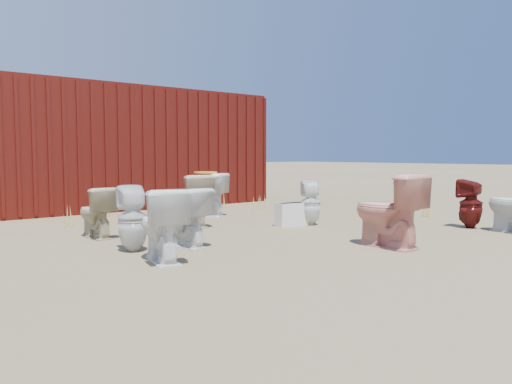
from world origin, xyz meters
TOP-DOWN VIEW (x-y plane):
  - ground at (0.00, 0.00)m, footprint 100.00×100.00m
  - shipping_container at (0.00, 5.20)m, footprint 6.00×2.40m
  - toilet_front_a at (-1.98, -0.35)m, footprint 0.57×0.80m
  - toilet_front_pink at (0.42, -1.29)m, footprint 0.49×0.85m
  - toilet_front_c at (-1.39, 0.22)m, footprint 0.49×0.73m
  - toilet_front_maroon at (2.61, -1.14)m, footprint 0.33×0.34m
  - toilet_back_a at (-1.98, 0.32)m, footprint 0.40×0.41m
  - toilet_back_beige_left at (-1.95, 1.46)m, footprint 0.40×0.66m
  - toilet_back_beige_right at (-0.41, 1.58)m, footprint 0.61×0.84m
  - toilet_back_yellowlid at (0.40, 2.49)m, footprint 0.71×0.84m
  - toilet_back_e at (1.04, 0.56)m, footprint 0.43×0.44m
  - yellow_lid at (0.40, 2.49)m, footprint 0.38×0.47m
  - loose_tank at (0.74, 0.66)m, footprint 0.52×0.25m
  - loose_lid_near at (0.33, 3.46)m, footprint 0.49×0.57m
  - weed_clump_a at (-1.91, 2.52)m, footprint 0.36×0.36m
  - weed_clump_b at (0.15, 2.53)m, footprint 0.32×0.32m
  - weed_clump_c at (1.79, 2.72)m, footprint 0.36×0.36m
  - weed_clump_d at (-1.06, 3.37)m, footprint 0.30×0.30m
  - weed_clump_e at (1.29, 3.47)m, footprint 0.34×0.34m
  - weed_clump_f at (3.29, 0.08)m, footprint 0.28×0.28m

SIDE VIEW (x-z plane):
  - ground at x=0.00m, z-range 0.00..0.00m
  - loose_lid_near at x=0.33m, z-range 0.00..0.02m
  - weed_clump_f at x=3.29m, z-range 0.00..0.23m
  - weed_clump_d at x=-1.06m, z-range 0.00..0.26m
  - weed_clump_a at x=-1.91m, z-range 0.00..0.28m
  - weed_clump_c at x=1.79m, z-range 0.00..0.29m
  - weed_clump_b at x=0.15m, z-range 0.00..0.30m
  - weed_clump_e at x=1.29m, z-range 0.00..0.34m
  - loose_tank at x=0.74m, z-range 0.00..0.35m
  - toilet_back_beige_left at x=-1.95m, z-range 0.00..0.66m
  - toilet_back_e at x=1.04m, z-range 0.00..0.68m
  - toilet_front_c at x=-1.39m, z-range 0.00..0.69m
  - toilet_front_maroon at x=2.61m, z-range 0.00..0.71m
  - toilet_back_a at x=-1.98m, z-range 0.00..0.73m
  - toilet_front_a at x=-1.98m, z-range 0.00..0.74m
  - toilet_back_yellowlid at x=0.40m, z-range 0.00..0.75m
  - toilet_back_beige_right at x=-0.41m, z-range 0.00..0.78m
  - toilet_front_pink at x=0.42m, z-range 0.00..0.86m
  - yellow_lid at x=0.40m, z-range 0.75..0.77m
  - shipping_container at x=0.00m, z-range 0.00..2.40m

